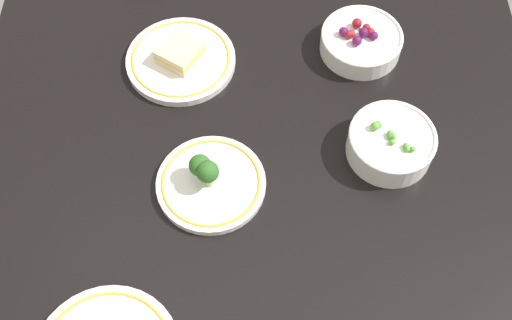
{
  "coord_description": "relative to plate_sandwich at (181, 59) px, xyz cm",
  "views": [
    {
      "loc": [
        57.43,
        -0.01,
        101.81
      ],
      "look_at": [
        0.0,
        0.0,
        6.0
      ],
      "focal_mm": 44.35,
      "sensor_mm": 36.0,
      "label": 1
    }
  ],
  "objects": [
    {
      "name": "dining_table",
      "position": [
        23.72,
        14.86,
        -3.28
      ],
      "size": [
        132.3,
        107.23,
        4.0
      ],
      "primitive_type": "cube",
      "color": "black",
      "rests_on": "ground"
    },
    {
      "name": "bowl_berries",
      "position": [
        -3.47,
        35.71,
        1.24
      ],
      "size": [
        16.22,
        16.22,
        6.14
      ],
      "color": "white",
      "rests_on": "dining_table"
    },
    {
      "name": "plate_sandwich",
      "position": [
        0.0,
        0.0,
        0.0
      ],
      "size": [
        21.62,
        21.62,
        4.74
      ],
      "color": "white",
      "rests_on": "dining_table"
    },
    {
      "name": "bowl_peas",
      "position": [
        20.76,
        38.89,
        1.68
      ],
      "size": [
        15.63,
        15.63,
        6.73
      ],
      "color": "white",
      "rests_on": "dining_table"
    },
    {
      "name": "plate_broccoli",
      "position": [
        27.77,
        6.83,
        0.27
      ],
      "size": [
        19.27,
        19.27,
        7.62
      ],
      "color": "white",
      "rests_on": "dining_table"
    }
  ]
}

